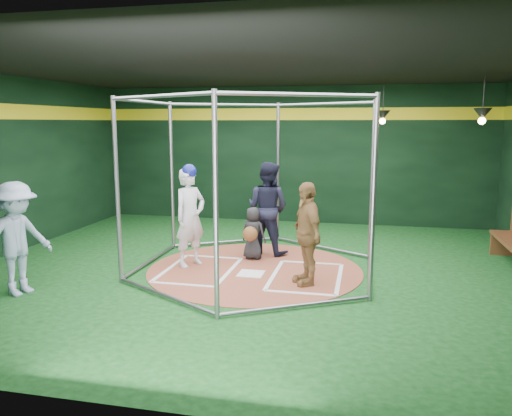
# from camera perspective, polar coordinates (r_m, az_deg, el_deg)

# --- Properties ---
(room_shell) EXTENTS (10.10, 9.10, 3.53)m
(room_shell) POSITION_cam_1_polar(r_m,az_deg,el_deg) (8.62, -0.13, 4.19)
(room_shell) COLOR #0C3811
(room_shell) RESTS_ON ground
(clay_disc) EXTENTS (3.80, 3.80, 0.01)m
(clay_disc) POSITION_cam_1_polar(r_m,az_deg,el_deg) (8.95, -0.14, -7.03)
(clay_disc) COLOR #994D37
(clay_disc) RESTS_ON ground
(home_plate) EXTENTS (0.43, 0.43, 0.01)m
(home_plate) POSITION_cam_1_polar(r_m,az_deg,el_deg) (8.67, -0.58, -7.51)
(home_plate) COLOR white
(home_plate) RESTS_ON clay_disc
(batter_box_left) EXTENTS (1.17, 1.77, 0.01)m
(batter_box_left) POSITION_cam_1_polar(r_m,az_deg,el_deg) (8.96, -6.47, -6.99)
(batter_box_left) COLOR white
(batter_box_left) RESTS_ON clay_disc
(batter_box_right) EXTENTS (1.17, 1.77, 0.01)m
(batter_box_right) POSITION_cam_1_polar(r_m,az_deg,el_deg) (8.56, 5.77, -7.79)
(batter_box_right) COLOR white
(batter_box_right) RESTS_ON clay_disc
(batting_cage) EXTENTS (4.05, 4.67, 3.00)m
(batting_cage) POSITION_cam_1_polar(r_m,az_deg,el_deg) (8.64, -0.14, 2.51)
(batting_cage) COLOR gray
(batting_cage) RESTS_ON ground
(pendant_lamp_near) EXTENTS (0.34, 0.34, 0.90)m
(pendant_lamp_near) POSITION_cam_1_polar(r_m,az_deg,el_deg) (11.97, 14.28, 10.18)
(pendant_lamp_near) COLOR black
(pendant_lamp_near) RESTS_ON room_shell
(pendant_lamp_far) EXTENTS (0.34, 0.34, 0.90)m
(pendant_lamp_far) POSITION_cam_1_polar(r_m,az_deg,el_deg) (10.58, 24.45, 9.72)
(pendant_lamp_far) COLOR black
(pendant_lamp_far) RESTS_ON room_shell
(batter_figure) EXTENTS (0.69, 0.78, 1.85)m
(batter_figure) POSITION_cam_1_polar(r_m,az_deg,el_deg) (9.06, -7.54, -0.88)
(batter_figure) COLOR silver
(batter_figure) RESTS_ON clay_disc
(visitor_leopard) EXTENTS (0.80, 1.05, 1.66)m
(visitor_leopard) POSITION_cam_1_polar(r_m,az_deg,el_deg) (8.01, 5.81, -2.89)
(visitor_leopard) COLOR tan
(visitor_leopard) RESTS_ON clay_disc
(catcher_figure) EXTENTS (0.55, 0.60, 1.00)m
(catcher_figure) POSITION_cam_1_polar(r_m,az_deg,el_deg) (9.46, -0.38, -2.89)
(catcher_figure) COLOR black
(catcher_figure) RESTS_ON clay_disc
(umpire) EXTENTS (1.06, 0.93, 1.82)m
(umpire) POSITION_cam_1_polar(r_m,az_deg,el_deg) (9.83, 1.33, -0.01)
(umpire) COLOR black
(umpire) RESTS_ON clay_disc
(bystander_blue) EXTENTS (0.93, 1.25, 1.73)m
(bystander_blue) POSITION_cam_1_polar(r_m,az_deg,el_deg) (8.33, -25.64, -3.18)
(bystander_blue) COLOR #93A7C2
(bystander_blue) RESTS_ON ground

